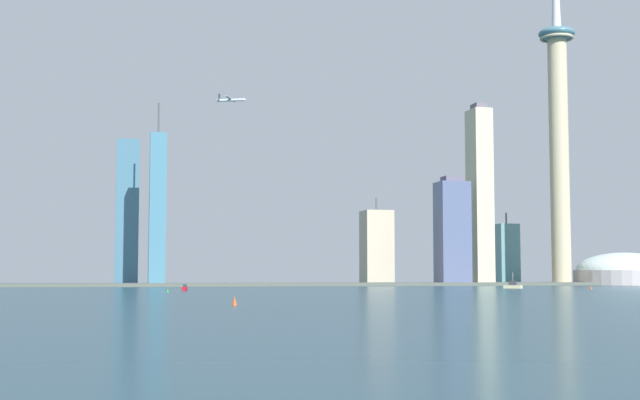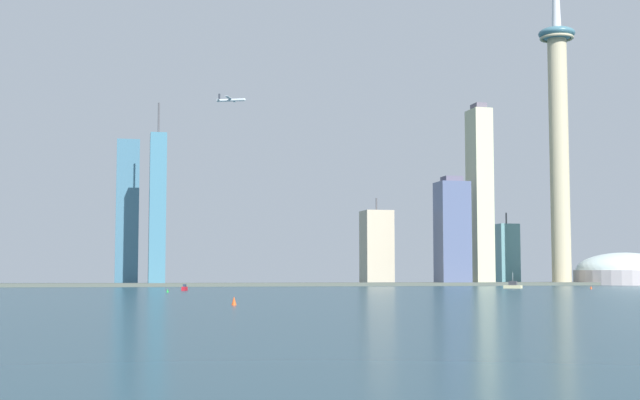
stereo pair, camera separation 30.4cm
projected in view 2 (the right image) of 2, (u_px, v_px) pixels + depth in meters
name	position (u px, v px, depth m)	size (l,w,h in m)	color
waterfront_pier	(323.00, 284.00, 764.01)	(809.75, 45.32, 2.67)	#515950
observation_tower	(558.00, 119.00, 828.93)	(33.52, 33.52, 352.28)	#C3B48E
stadium_dome	(624.00, 273.00, 830.40)	(89.89, 89.89, 32.40)	#BCB0B1
skyscraper_0	(377.00, 248.00, 851.08)	(26.46, 27.90, 81.58)	#C2B296
skyscraper_1	(157.00, 209.00, 745.53)	(13.48, 13.33, 152.32)	teal
skyscraper_2	(480.00, 196.00, 824.80)	(16.85, 26.17, 166.18)	beige
skyscraper_3	(452.00, 232.00, 800.63)	(26.72, 25.05, 96.48)	slate
skyscraper_5	(507.00, 254.00, 885.55)	(19.91, 19.63, 70.02)	#5D8F94
skyscraper_6	(127.00, 212.00, 813.17)	(20.18, 19.45, 130.73)	#406E87
boat_1	(513.00, 286.00, 637.59)	(12.37, 11.77, 11.27)	beige
boat_2	(185.00, 288.00, 554.51)	(4.28, 6.82, 3.91)	red
channel_buoy_0	(234.00, 301.00, 300.75)	(1.73, 1.73, 2.95)	#E54C19
channel_buoy_1	(591.00, 287.00, 610.80)	(1.72, 1.72, 2.14)	#E54C19
channel_buoy_2	(168.00, 291.00, 503.18)	(1.32, 1.32, 1.96)	green
airplane	(231.00, 100.00, 809.69)	(25.40, 27.02, 7.45)	silver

